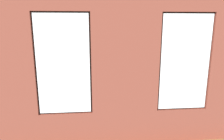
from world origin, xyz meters
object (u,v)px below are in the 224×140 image
object	(u,v)px
remote_black	(107,89)
potted_plant_foreground_right	(53,73)
tv_flatscreen	(31,79)
remote_silver	(116,87)
potted_plant_corner_far_left	(217,93)
couch_left	(184,94)
couch_by_window	(99,116)
papasan_chair	(84,78)
coffee_table	(104,90)
media_console	(33,98)
potted_plant_beside_window_right	(27,108)
cup_ceramic	(104,87)
candle_jar	(90,88)
remote_gray	(98,88)
potted_plant_between_couches	(152,98)
potted_plant_near_tv	(41,94)
potted_plant_corner_near_left	(167,68)
potted_plant_mid_room_small	(138,86)
potted_plant_by_left_couch	(159,83)

from	to	relation	value
remote_black	potted_plant_foreground_right	world-z (taller)	potted_plant_foreground_right
tv_flatscreen	potted_plant_foreground_right	xyz separation A→B (m)	(-0.30, -1.77, -0.23)
remote_silver	potted_plant_corner_far_left	world-z (taller)	potted_plant_corner_far_left
couch_left	tv_flatscreen	bearing A→B (deg)	-93.58
tv_flatscreen	potted_plant_corner_far_left	size ratio (longest dim) A/B	0.78
couch_by_window	papasan_chair	world-z (taller)	couch_by_window
coffee_table	media_console	world-z (taller)	media_console
potted_plant_beside_window_right	potted_plant_corner_far_left	size ratio (longest dim) A/B	0.91
cup_ceramic	potted_plant_foreground_right	bearing A→B (deg)	-38.11
couch_left	candle_jar	size ratio (longest dim) A/B	15.55
remote_gray	potted_plant_between_couches	size ratio (longest dim) A/B	0.13
papasan_chair	potted_plant_near_tv	bearing A→B (deg)	68.20
remote_black	potted_plant_between_couches	bearing A→B (deg)	-107.72
potted_plant_near_tv	potted_plant_corner_far_left	world-z (taller)	potted_plant_corner_far_left
media_console	papasan_chair	bearing A→B (deg)	-136.79
potted_plant_near_tv	potted_plant_between_couches	world-z (taller)	potted_plant_between_couches
remote_silver	potted_plant_beside_window_right	distance (m)	3.12
potted_plant_corner_far_left	tv_flatscreen	bearing A→B (deg)	-19.13
couch_left	remote_silver	size ratio (longest dim) A/B	10.84
couch_left	media_console	xyz separation A→B (m)	(4.86, -0.28, -0.08)
couch_left	candle_jar	distance (m)	3.07
potted_plant_between_couches	media_console	bearing A→B (deg)	-25.25
potted_plant_between_couches	potted_plant_foreground_right	distance (m)	4.57
potted_plant_between_couches	couch_by_window	bearing A→B (deg)	1.91
potted_plant_near_tv	remote_silver	bearing A→B (deg)	-147.05
couch_left	cup_ceramic	distance (m)	2.64
coffee_table	potted_plant_corner_near_left	size ratio (longest dim) A/B	1.04
tv_flatscreen	potted_plant_between_couches	xyz separation A→B (m)	(-3.39, 1.60, -0.11)
coffee_table	cup_ceramic	xyz separation A→B (m)	(0.00, 0.00, 0.09)
couch_left	potted_plant_foreground_right	world-z (taller)	potted_plant_foreground_right
tv_flatscreen	candle_jar	bearing A→B (deg)	-176.60
coffee_table	potted_plant_corner_near_left	xyz separation A→B (m)	(-2.74, -1.60, 0.38)
remote_silver	couch_by_window	bearing A→B (deg)	37.04
potted_plant_corner_far_left	potted_plant_foreground_right	size ratio (longest dim) A/B	1.10
potted_plant_between_couches	potted_plant_mid_room_small	bearing A→B (deg)	-93.11
couch_by_window	tv_flatscreen	xyz separation A→B (m)	(2.06, -1.65, 0.52)
potted_plant_corner_near_left	potted_plant_by_left_couch	size ratio (longest dim) A/B	3.34
media_console	potted_plant_mid_room_small	bearing A→B (deg)	-171.30
potted_plant_foreground_right	potted_plant_near_tv	bearing A→B (deg)	95.09
potted_plant_between_couches	potted_plant_corner_near_left	world-z (taller)	potted_plant_corner_near_left
potted_plant_beside_window_right	potted_plant_corner_far_left	bearing A→B (deg)	-179.77
candle_jar	potted_plant_foreground_right	world-z (taller)	potted_plant_foreground_right
papasan_chair	potted_plant_near_tv	xyz separation A→B (m)	(0.99, 2.48, 0.27)
tv_flatscreen	potted_plant_mid_room_small	world-z (taller)	tv_flatscreen
media_console	tv_flatscreen	world-z (taller)	tv_flatscreen
candle_jar	potted_plant_corner_near_left	world-z (taller)	potted_plant_corner_near_left
potted_plant_near_tv	potted_plant_by_left_couch	xyz separation A→B (m)	(-3.91, -2.11, -0.45)
potted_plant_beside_window_right	potted_plant_by_left_couch	xyz separation A→B (m)	(-4.05, -2.84, -0.36)
candle_jar	potted_plant_beside_window_right	world-z (taller)	potted_plant_beside_window_right
candle_jar	potted_plant_beside_window_right	bearing A→B (deg)	52.92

